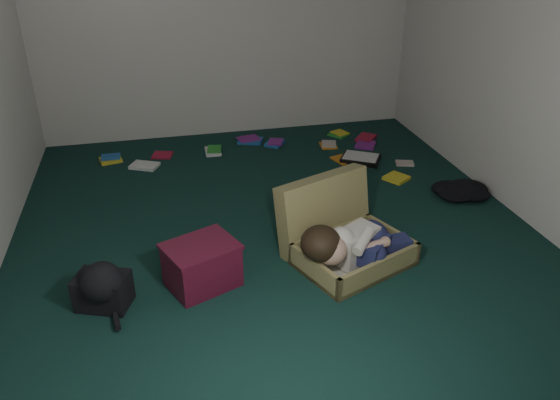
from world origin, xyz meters
name	(u,v)px	position (x,y,z in m)	size (l,w,h in m)	color
floor	(276,231)	(0.00, 0.00, 0.00)	(4.50, 4.50, 0.00)	#102E28
wall_back	(227,13)	(0.00, 2.25, 1.30)	(4.50, 4.50, 0.00)	white
wall_front	(431,235)	(0.00, -2.25, 1.30)	(4.50, 4.50, 0.00)	white
wall_right	(535,50)	(2.00, 0.00, 1.30)	(4.50, 4.50, 0.00)	white
suitcase	(341,235)	(0.38, -0.44, 0.17)	(0.98, 0.96, 0.56)	#928750
person	(354,244)	(0.40, -0.63, 0.21)	(0.84, 0.44, 0.34)	silver
maroon_bin	(202,265)	(-0.63, -0.57, 0.16)	(0.55, 0.50, 0.31)	#531025
backpack	(103,290)	(-1.26, -0.64, 0.12)	(0.40, 0.32, 0.24)	black
clothing_pile	(459,189)	(1.70, 0.22, 0.06)	(0.40, 0.33, 0.13)	black
paper_tray	(361,158)	(1.14, 1.14, 0.03)	(0.46, 0.43, 0.05)	black
book_scatter	(285,152)	(0.45, 1.51, 0.01)	(3.05, 1.51, 0.02)	yellow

